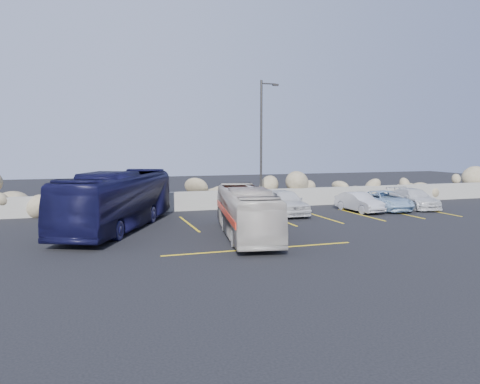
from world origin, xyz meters
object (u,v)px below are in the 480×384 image
object	(u,v)px
car_a	(285,202)
car_c	(414,198)
lamppost	(262,143)
tour_coach	(118,200)
car_d	(385,201)
vintage_bus	(246,212)
car_b	(359,202)

from	to	relation	value
car_a	car_c	xyz separation A→B (m)	(9.24, 0.03, -0.13)
lamppost	car_c	world-z (taller)	lamppost
tour_coach	car_d	bearing A→B (deg)	31.24
vintage_bus	car_c	size ratio (longest dim) A/B	1.84
car_b	vintage_bus	bearing A→B (deg)	-154.90
vintage_bus	car_d	distance (m)	12.62
car_d	vintage_bus	bearing A→B (deg)	-149.60
vintage_bus	car_d	xyz separation A→B (m)	(11.31, 5.58, -0.52)
lamppost	car_a	distance (m)	3.83
car_a	car_c	world-z (taller)	car_a
car_b	car_c	size ratio (longest dim) A/B	0.82
tour_coach	car_a	bearing A→B (deg)	36.30
vintage_bus	car_c	world-z (taller)	vintage_bus
lamppost	tour_coach	xyz separation A→B (m)	(-8.70, -2.94, -2.86)
car_b	car_a	bearing A→B (deg)	170.91
car_c	tour_coach	bearing A→B (deg)	-168.74
car_c	car_a	bearing A→B (deg)	-174.44
vintage_bus	car_c	xyz separation A→B (m)	(13.61, 5.75, -0.49)
car_c	car_d	bearing A→B (deg)	-170.31
vintage_bus	tour_coach	distance (m)	6.62
lamppost	vintage_bus	world-z (taller)	lamppost
car_a	vintage_bus	bearing A→B (deg)	-126.21
vintage_bus	car_b	world-z (taller)	vintage_bus
car_a	car_b	world-z (taller)	car_a
tour_coach	car_b	world-z (taller)	tour_coach
car_b	car_d	world-z (taller)	car_d
car_b	car_d	distance (m)	2.05
car_c	car_d	size ratio (longest dim) A/B	1.01
lamppost	car_d	bearing A→B (deg)	-8.21
car_d	car_a	bearing A→B (deg)	-177.06
car_d	car_c	bearing A→B (deg)	8.44
car_a	lamppost	bearing A→B (deg)	138.11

